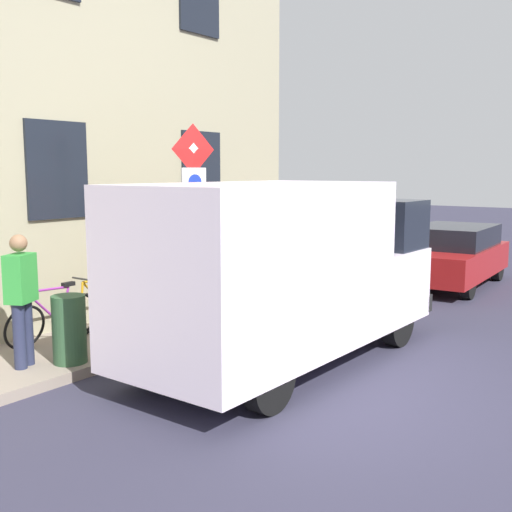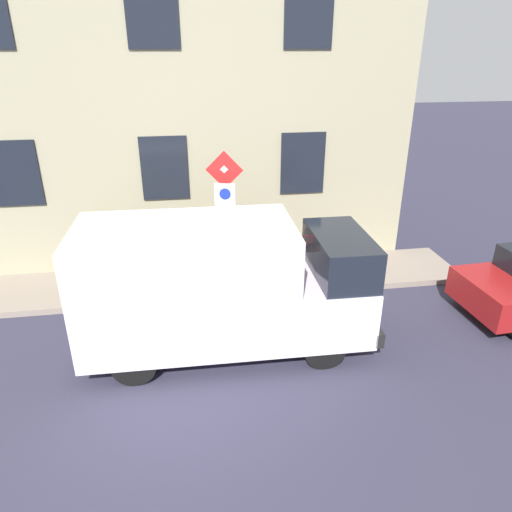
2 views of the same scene
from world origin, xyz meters
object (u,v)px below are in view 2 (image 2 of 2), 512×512
(bicycle_red, at_px, (267,254))
(pedestrian, at_px, (102,254))
(bicycle_black, at_px, (229,256))
(litter_bin, at_px, (124,278))
(sign_post_stacked, at_px, (225,208))
(bicycle_orange, at_px, (189,259))
(bicycle_purple, at_px, (149,261))
(delivery_van, at_px, (221,284))

(bicycle_red, relative_size, pedestrian, 1.00)
(bicycle_black, height_order, litter_bin, litter_bin)
(sign_post_stacked, xyz_separation_m, bicycle_orange, (1.13, 0.84, -1.64))
(bicycle_black, relative_size, bicycle_purple, 1.00)
(delivery_van, distance_m, bicycle_purple, 3.49)
(delivery_van, xyz_separation_m, bicycle_red, (3.03, -1.40, -0.82))
(bicycle_black, height_order, pedestrian, pedestrian)
(bicycle_black, bearing_deg, bicycle_red, -177.53)
(sign_post_stacked, distance_m, bicycle_red, 2.28)
(bicycle_red, relative_size, litter_bin, 1.91)
(bicycle_red, distance_m, bicycle_orange, 1.95)
(litter_bin, bearing_deg, bicycle_orange, -56.22)
(delivery_van, height_order, bicycle_purple, delivery_van)
(sign_post_stacked, relative_size, litter_bin, 3.45)
(bicycle_red, xyz_separation_m, bicycle_black, (0.00, 0.97, 0.00))
(bicycle_black, xyz_separation_m, litter_bin, (-0.98, 2.44, 0.08))
(delivery_van, xyz_separation_m, pedestrian, (2.39, 2.47, -0.26))
(bicycle_orange, height_order, litter_bin, litter_bin)
(delivery_van, distance_m, bicycle_orange, 3.19)
(bicycle_black, xyz_separation_m, pedestrian, (-0.64, 2.90, 0.56))
(delivery_van, xyz_separation_m, bicycle_orange, (3.03, 0.55, -0.82))
(bicycle_purple, bearing_deg, bicycle_orange, 178.55)
(delivery_van, bearing_deg, sign_post_stacked, 82.46)
(sign_post_stacked, distance_m, pedestrian, 3.00)
(sign_post_stacked, xyz_separation_m, bicycle_black, (1.13, -0.14, -1.64))
(bicycle_orange, bearing_deg, bicycle_purple, -1.07)
(litter_bin, bearing_deg, delivery_van, -135.47)
(bicycle_purple, distance_m, litter_bin, 1.10)
(bicycle_red, relative_size, bicycle_black, 1.00)
(litter_bin, bearing_deg, pedestrian, 53.58)
(bicycle_black, height_order, bicycle_purple, same)
(bicycle_black, relative_size, pedestrian, 1.00)
(bicycle_red, bearing_deg, sign_post_stacked, 40.15)
(pedestrian, bearing_deg, bicycle_red, 73.04)
(bicycle_red, height_order, bicycle_purple, same)
(sign_post_stacked, distance_m, litter_bin, 2.78)
(bicycle_red, xyz_separation_m, pedestrian, (-0.64, 3.87, 0.56))
(delivery_van, height_order, bicycle_black, delivery_van)
(sign_post_stacked, relative_size, pedestrian, 1.81)
(sign_post_stacked, height_order, pedestrian, sign_post_stacked)
(bicycle_black, relative_size, bicycle_orange, 1.00)
(sign_post_stacked, xyz_separation_m, pedestrian, (0.48, 2.76, -1.08))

